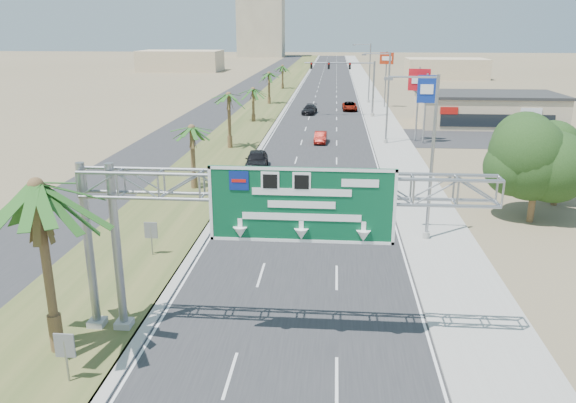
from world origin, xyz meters
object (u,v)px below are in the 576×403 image
(signal_mast, at_px, (359,83))
(pole_sign_red_near, at_px, (419,84))
(sign_gantry, at_px, (263,200))
(pole_sign_red_far, at_px, (386,63))
(store_building, at_px, (487,110))
(pole_sign_blue, at_px, (426,92))
(car_mid_lane, at_px, (321,137))
(car_right_lane, at_px, (350,106))
(car_left_lane, at_px, (257,160))
(palm_near, at_px, (36,187))
(car_far, at_px, (309,110))

(signal_mast, relative_size, pole_sign_red_near, 1.23)
(sign_gantry, distance_m, pole_sign_red_far, 73.24)
(sign_gantry, bearing_deg, pole_sign_red_near, 74.61)
(store_building, height_order, pole_sign_blue, pole_sign_blue)
(car_mid_lane, relative_size, car_right_lane, 0.80)
(car_left_lane, bearing_deg, pole_sign_red_far, 66.66)
(signal_mast, distance_m, store_building, 18.08)
(pole_sign_red_far, bearing_deg, store_building, -53.25)
(store_building, height_order, pole_sign_red_near, pole_sign_red_near)
(sign_gantry, bearing_deg, car_left_lane, 98.40)
(car_left_lane, distance_m, pole_sign_blue, 22.23)
(signal_mast, bearing_deg, car_mid_lane, -104.06)
(sign_gantry, height_order, pole_sign_red_near, pole_sign_red_near)
(signal_mast, relative_size, car_right_lane, 2.14)
(signal_mast, bearing_deg, store_building, -19.54)
(palm_near, xyz_separation_m, car_mid_lane, (9.37, 43.98, -6.30))
(palm_near, height_order, signal_mast, palm_near)
(sign_gantry, height_order, pole_sign_red_far, pole_sign_red_far)
(car_right_lane, bearing_deg, pole_sign_red_near, -75.55)
(car_far, bearing_deg, pole_sign_red_far, 41.90)
(pole_sign_red_near, distance_m, pole_sign_blue, 1.66)
(car_far, height_order, pole_sign_blue, pole_sign_blue)
(sign_gantry, distance_m, signal_mast, 62.37)
(car_right_lane, height_order, pole_sign_red_far, pole_sign_red_far)
(signal_mast, distance_m, car_far, 8.69)
(store_building, distance_m, pole_sign_blue, 17.33)
(car_left_lane, distance_m, car_mid_lane, 13.88)
(sign_gantry, relative_size, pole_sign_blue, 2.15)
(car_mid_lane, bearing_deg, pole_sign_red_far, 74.14)
(car_left_lane, relative_size, pole_sign_red_near, 0.59)
(store_building, xyz_separation_m, car_left_lane, (-27.39, -26.74, -1.16))
(car_mid_lane, height_order, car_right_lane, car_right_lane)
(sign_gantry, xyz_separation_m, store_building, (23.06, 56.07, -4.06))
(car_right_lane, relative_size, pole_sign_blue, 0.62)
(car_mid_lane, xyz_separation_m, car_right_lane, (3.87, 26.48, 0.03))
(car_mid_lane, bearing_deg, signal_mast, 77.67)
(palm_near, xyz_separation_m, signal_mast, (14.37, 63.97, -2.08))
(car_left_lane, bearing_deg, palm_near, -100.87)
(pole_sign_blue, height_order, pole_sign_red_far, pole_sign_red_far)
(pole_sign_red_near, bearing_deg, sign_gantry, -105.39)
(sign_gantry, bearing_deg, store_building, 67.64)
(car_far, bearing_deg, car_left_lane, -87.89)
(signal_mast, distance_m, pole_sign_blue, 20.50)
(signal_mast, bearing_deg, palm_near, -102.66)
(palm_near, bearing_deg, car_mid_lane, 77.98)
(sign_gantry, height_order, pole_sign_blue, pole_sign_blue)
(pole_sign_red_near, bearing_deg, car_far, 122.91)
(store_building, relative_size, pole_sign_red_near, 2.15)
(pole_sign_blue, distance_m, pole_sign_red_far, 29.87)
(car_left_lane, height_order, pole_sign_red_far, pole_sign_red_far)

